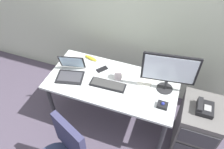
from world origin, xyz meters
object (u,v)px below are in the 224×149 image
object	(u,v)px
monitor_main	(169,71)
coffee_mug	(119,75)
cell_phone	(102,69)
paper_notepad	(146,81)
desk_phone	(204,108)
banana	(91,58)
keyboard	(108,85)
file_cabinet	(196,127)
trackball_mouse	(162,105)
laptop	(71,72)

from	to	relation	value
monitor_main	coffee_mug	distance (m)	0.59
coffee_mug	cell_phone	bearing A→B (deg)	162.99
paper_notepad	desk_phone	bearing A→B (deg)	-15.59
desk_phone	banana	world-z (taller)	desk_phone
coffee_mug	banana	xyz separation A→B (m)	(-0.45, 0.21, -0.04)
paper_notepad	cell_phone	world-z (taller)	paper_notepad
keyboard	banana	size ratio (longest dim) A/B	2.19
coffee_mug	file_cabinet	bearing A→B (deg)	-5.59
keyboard	coffee_mug	size ratio (longest dim) A/B	3.48
trackball_mouse	cell_phone	distance (m)	0.86
keyboard	trackball_mouse	distance (m)	0.65
file_cabinet	monitor_main	size ratio (longest dim) A/B	1.19
file_cabinet	banana	world-z (taller)	banana
file_cabinet	keyboard	distance (m)	1.13
paper_notepad	monitor_main	bearing A→B (deg)	-12.85
cell_phone	laptop	bearing A→B (deg)	-108.61
monitor_main	keyboard	size ratio (longest dim) A/B	1.39
desk_phone	paper_notepad	bearing A→B (deg)	164.41
monitor_main	trackball_mouse	distance (m)	0.37
desk_phone	paper_notepad	world-z (taller)	desk_phone
cell_phone	banana	size ratio (longest dim) A/B	0.75
file_cabinet	paper_notepad	distance (m)	0.78
file_cabinet	keyboard	xyz separation A→B (m)	(-1.07, -0.05, 0.38)
desk_phone	cell_phone	distance (m)	1.24
monitor_main	trackball_mouse	bearing A→B (deg)	-85.28
keyboard	laptop	world-z (taller)	laptop
banana	cell_phone	bearing A→B (deg)	-32.36
file_cabinet	banana	distance (m)	1.52
desk_phone	laptop	bearing A→B (deg)	-179.05
keyboard	trackball_mouse	size ratio (longest dim) A/B	3.77
monitor_main	coffee_mug	world-z (taller)	monitor_main
laptop	banana	xyz separation A→B (m)	(0.11, 0.34, -0.03)
laptop	trackball_mouse	world-z (taller)	laptop
laptop	coffee_mug	distance (m)	0.57
desk_phone	paper_notepad	size ratio (longest dim) A/B	0.96
file_cabinet	coffee_mug	world-z (taller)	coffee_mug
paper_notepad	laptop	bearing A→B (deg)	-166.54
banana	keyboard	bearing A→B (deg)	-43.86
laptop	coffee_mug	world-z (taller)	laptop
monitor_main	cell_phone	size ratio (longest dim) A/B	4.06
trackball_mouse	desk_phone	bearing A→B (deg)	16.19
desk_phone	cell_phone	xyz separation A→B (m)	(-1.22, 0.19, -0.01)
file_cabinet	laptop	xyz separation A→B (m)	(-1.55, -0.04, 0.42)
monitor_main	banana	world-z (taller)	monitor_main
file_cabinet	coffee_mug	xyz separation A→B (m)	(-0.99, 0.10, 0.43)
desk_phone	monitor_main	xyz separation A→B (m)	(-0.44, 0.13, 0.27)
keyboard	banana	world-z (taller)	banana
cell_phone	trackball_mouse	bearing A→B (deg)	16.51
keyboard	cell_phone	size ratio (longest dim) A/B	2.92
keyboard	laptop	bearing A→B (deg)	178.49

